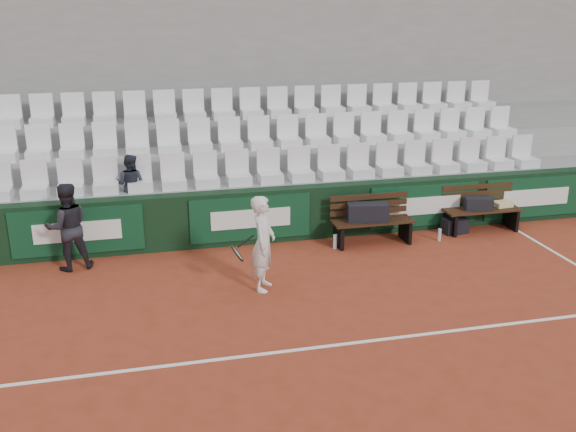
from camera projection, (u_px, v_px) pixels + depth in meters
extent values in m
plane|color=maroon|center=(319.00, 347.00, 8.28)|extent=(80.00, 80.00, 0.00)
cube|color=white|center=(319.00, 347.00, 8.27)|extent=(18.00, 0.06, 0.01)
cube|color=black|center=(260.00, 216.00, 11.81)|extent=(18.00, 0.30, 1.00)
cube|color=#0C381E|center=(78.00, 231.00, 10.95)|extent=(2.20, 0.04, 0.82)
cube|color=#0C381E|center=(251.00, 218.00, 11.60)|extent=(2.20, 0.04, 0.82)
cube|color=#0C381E|center=(424.00, 205.00, 12.35)|extent=(2.20, 0.04, 0.82)
cube|color=#0C381E|center=(535.00, 197.00, 12.87)|extent=(2.20, 0.04, 0.82)
cube|color=gray|center=(254.00, 206.00, 12.39)|extent=(18.00, 0.95, 1.00)
cube|color=#999996|center=(245.00, 182.00, 13.19)|extent=(18.00, 0.95, 1.45)
cube|color=gray|center=(238.00, 161.00, 14.00)|extent=(18.00, 0.95, 1.90)
cube|color=gray|center=(232.00, 99.00, 14.18)|extent=(18.00, 0.30, 4.40)
cube|color=silver|center=(255.00, 167.00, 11.97)|extent=(11.90, 0.44, 0.63)
cube|color=white|center=(245.00, 133.00, 12.70)|extent=(11.90, 0.44, 0.63)
cube|color=white|center=(237.00, 104.00, 13.43)|extent=(11.90, 0.44, 0.63)
cube|color=#321C0F|center=(372.00, 232.00, 11.78)|extent=(1.50, 0.56, 0.45)
cube|color=#371F10|center=(481.00, 220.00, 12.44)|extent=(1.50, 0.56, 0.45)
cube|color=black|center=(368.00, 212.00, 11.67)|extent=(0.79, 0.45, 0.32)
cube|color=black|center=(478.00, 204.00, 12.28)|extent=(0.55, 0.35, 0.24)
cube|color=#D5C68A|center=(502.00, 204.00, 12.49)|extent=(0.37, 0.29, 0.10)
cube|color=black|center=(455.00, 226.00, 12.35)|extent=(0.49, 0.33, 0.29)
cylinder|color=silver|center=(335.00, 241.00, 11.57)|extent=(0.07, 0.07, 0.26)
cylinder|color=#ACBAC3|center=(439.00, 235.00, 11.94)|extent=(0.07, 0.07, 0.23)
imported|color=silver|center=(263.00, 243.00, 9.75)|extent=(0.54, 0.64, 1.50)
torus|color=black|center=(237.00, 254.00, 9.70)|extent=(0.19, 0.30, 0.26)
cylinder|color=black|center=(246.00, 241.00, 9.67)|extent=(0.26, 0.03, 0.20)
imported|color=black|center=(68.00, 227.00, 10.50)|extent=(0.82, 0.71, 1.48)
imported|color=#1F242F|center=(129.00, 160.00, 11.44)|extent=(0.67, 0.61, 1.11)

